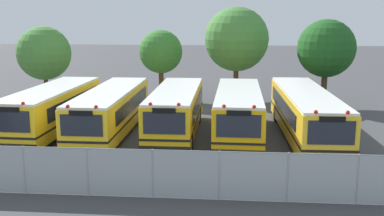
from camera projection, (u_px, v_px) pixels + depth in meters
name	position (u px, v px, depth m)	size (l,w,h in m)	color
ground_plane	(174.00, 136.00, 25.15)	(160.00, 160.00, 0.00)	#424244
school_bus_0	(53.00, 108.00, 25.56)	(2.79, 10.02, 2.72)	yellow
school_bus_1	(111.00, 110.00, 25.22)	(2.47, 10.55, 2.68)	yellow
school_bus_2	(176.00, 110.00, 25.01)	(2.45, 9.62, 2.74)	yellow
school_bus_3	(238.00, 112.00, 24.53)	(2.65, 9.86, 2.75)	#EAA80C
school_bus_4	(305.00, 113.00, 24.34)	(2.68, 11.68, 2.74)	yellow
tree_0	(45.00, 54.00, 33.79)	(4.05, 4.05, 5.86)	#4C3823
tree_1	(161.00, 50.00, 35.02)	(3.39, 3.39, 5.56)	#4C3823
tree_2	(235.00, 39.00, 34.92)	(5.01, 5.01, 7.33)	#4C3823
tree_3	(327.00, 48.00, 32.21)	(4.18, 4.18, 6.40)	#4C3823
chainlink_fence	(153.00, 173.00, 16.36)	(19.54, 0.07, 1.86)	#9EA0A3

